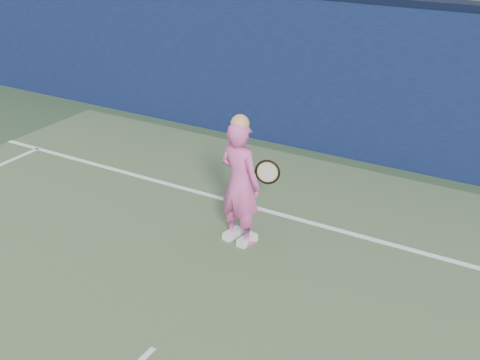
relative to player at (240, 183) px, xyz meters
The scene contains 3 objects.
backstop_wall 3.39m from the player, 85.00° to the left, with size 24.00×0.40×2.50m, color #0E153E.
player is the anchor object (origin of this frame).
racket 0.47m from the player, 77.81° to the left, with size 0.62×0.15×0.33m.
Camera 1 is at (2.99, -2.48, 3.95)m, focal length 45.00 mm.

